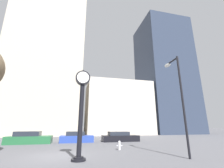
{
  "coord_description": "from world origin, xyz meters",
  "views": [
    {
      "loc": [
        0.99,
        -10.98,
        1.89
      ],
      "look_at": [
        6.17,
        10.8,
        8.12
      ],
      "focal_mm": 24.0,
      "sensor_mm": 36.0,
      "label": 1
    }
  ],
  "objects_px": {
    "car_green": "(29,138)",
    "street_lamp_right": "(177,88)",
    "car_black": "(120,137)",
    "fire_hydrant_near": "(119,145)",
    "street_clock": "(81,104)",
    "car_blue": "(77,138)"
  },
  "relations": [
    {
      "from": "car_blue",
      "to": "street_lamp_right",
      "type": "distance_m",
      "value": 12.9
    },
    {
      "from": "car_green",
      "to": "car_blue",
      "type": "xyz_separation_m",
      "value": [
        5.05,
        0.26,
        -0.03
      ]
    },
    {
      "from": "street_clock",
      "to": "car_black",
      "type": "relative_size",
      "value": 1.19
    },
    {
      "from": "car_green",
      "to": "car_black",
      "type": "xyz_separation_m",
      "value": [
        10.34,
        0.14,
        -0.05
      ]
    },
    {
      "from": "fire_hydrant_near",
      "to": "street_clock",
      "type": "bearing_deg",
      "value": -135.74
    },
    {
      "from": "car_black",
      "to": "fire_hydrant_near",
      "type": "height_order",
      "value": "car_black"
    },
    {
      "from": "car_green",
      "to": "street_lamp_right",
      "type": "bearing_deg",
      "value": -42.41
    },
    {
      "from": "street_clock",
      "to": "street_lamp_right",
      "type": "relative_size",
      "value": 0.82
    },
    {
      "from": "fire_hydrant_near",
      "to": "car_green",
      "type": "bearing_deg",
      "value": 142.73
    },
    {
      "from": "car_blue",
      "to": "street_clock",
      "type": "bearing_deg",
      "value": -89.21
    },
    {
      "from": "car_green",
      "to": "car_black",
      "type": "distance_m",
      "value": 10.34
    },
    {
      "from": "car_black",
      "to": "car_blue",
      "type": "bearing_deg",
      "value": 178.92
    },
    {
      "from": "car_black",
      "to": "fire_hydrant_near",
      "type": "relative_size",
      "value": 6.43
    },
    {
      "from": "car_green",
      "to": "street_clock",
      "type": "bearing_deg",
      "value": -62.74
    },
    {
      "from": "street_clock",
      "to": "car_green",
      "type": "xyz_separation_m",
      "value": [
        -5.09,
        9.6,
        -2.61
      ]
    },
    {
      "from": "street_clock",
      "to": "street_lamp_right",
      "type": "bearing_deg",
      "value": -5.78
    },
    {
      "from": "fire_hydrant_near",
      "to": "car_black",
      "type": "bearing_deg",
      "value": 73.37
    },
    {
      "from": "street_clock",
      "to": "car_blue",
      "type": "distance_m",
      "value": 10.2
    },
    {
      "from": "street_clock",
      "to": "fire_hydrant_near",
      "type": "bearing_deg",
      "value": 44.26
    },
    {
      "from": "street_lamp_right",
      "to": "car_green",
      "type": "bearing_deg",
      "value": 138.27
    },
    {
      "from": "car_green",
      "to": "fire_hydrant_near",
      "type": "xyz_separation_m",
      "value": [
        8.39,
        -6.38,
        -0.19
      ]
    },
    {
      "from": "car_black",
      "to": "fire_hydrant_near",
      "type": "distance_m",
      "value": 6.81
    }
  ]
}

